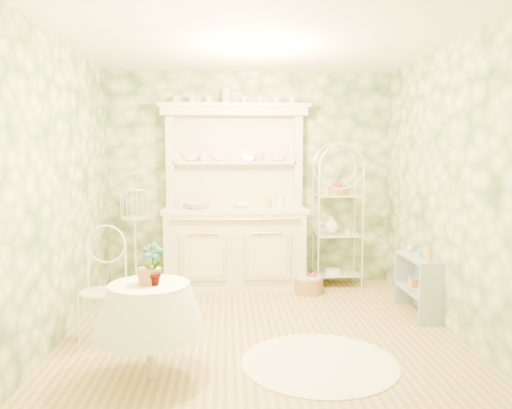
{
  "coord_description": "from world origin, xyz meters",
  "views": [
    {
      "loc": [
        -0.3,
        -4.59,
        1.66
      ],
      "look_at": [
        0.0,
        0.5,
        1.15
      ],
      "focal_mm": 35.0,
      "sensor_mm": 36.0,
      "label": 1
    }
  ],
  "objects": [
    {
      "name": "side_shelf",
      "position": [
        1.68,
        0.38,
        0.29
      ],
      "size": [
        0.26,
        0.68,
        0.58
      ],
      "primitive_type": "cube",
      "rotation": [
        0.0,
        0.0,
        -0.02
      ],
      "color": "#99ABBF",
      "rests_on": "floor"
    },
    {
      "name": "cup_right",
      "position": [
        0.11,
        1.68,
        1.61
      ],
      "size": [
        0.11,
        0.11,
        0.1
      ],
      "primitive_type": "imported",
      "rotation": [
        0.0,
        0.0,
        0.03
      ],
      "color": "white",
      "rests_on": "kitchen_dresser"
    },
    {
      "name": "bowl_floral",
      "position": [
        -0.65,
        1.45,
        1.02
      ],
      "size": [
        0.4,
        0.4,
        0.08
      ],
      "primitive_type": "imported",
      "rotation": [
        0.0,
        0.0,
        0.42
      ],
      "color": "white",
      "rests_on": "kitchen_dresser"
    },
    {
      "name": "floor",
      "position": [
        0.0,
        0.0,
        0.0
      ],
      "size": [
        3.6,
        3.6,
        0.0
      ],
      "primitive_type": "plane",
      "color": "tan",
      "rests_on": "ground"
    },
    {
      "name": "cup_left",
      "position": [
        -0.58,
        1.68,
        1.61
      ],
      "size": [
        0.14,
        0.14,
        0.09
      ],
      "primitive_type": "imported",
      "rotation": [
        0.0,
        0.0,
        0.25
      ],
      "color": "white",
      "rests_on": "kitchen_dresser"
    },
    {
      "name": "wall_back",
      "position": [
        0.0,
        1.8,
        1.35
      ],
      "size": [
        3.6,
        3.6,
        0.0
      ],
      "primitive_type": "plane",
      "color": "beige",
      "rests_on": "floor"
    },
    {
      "name": "kitchen_dresser",
      "position": [
        -0.2,
        1.52,
        1.15
      ],
      "size": [
        1.87,
        0.61,
        2.29
      ],
      "primitive_type": "cube",
      "color": "silver",
      "rests_on": "floor"
    },
    {
      "name": "wall_front",
      "position": [
        0.0,
        -1.8,
        1.35
      ],
      "size": [
        3.6,
        3.6,
        0.0
      ],
      "primitive_type": "plane",
      "color": "beige",
      "rests_on": "floor"
    },
    {
      "name": "wall_right",
      "position": [
        1.8,
        0.0,
        1.35
      ],
      "size": [
        3.6,
        3.6,
        0.0
      ],
      "primitive_type": "plane",
      "color": "beige",
      "rests_on": "floor"
    },
    {
      "name": "bottle_amber",
      "position": [
        1.68,
        0.12,
        0.68
      ],
      "size": [
        0.08,
        0.08,
        0.16
      ],
      "primitive_type": "imported",
      "rotation": [
        0.0,
        0.0,
        0.41
      ],
      "color": "gold",
      "rests_on": "side_shelf"
    },
    {
      "name": "bottle_glass",
      "position": [
        1.68,
        0.63,
        0.65
      ],
      "size": [
        0.09,
        0.09,
        0.09
      ],
      "primitive_type": "imported",
      "rotation": [
        0.0,
        0.0,
        0.27
      ],
      "color": "silver",
      "rests_on": "side_shelf"
    },
    {
      "name": "round_table",
      "position": [
        -0.87,
        -0.96,
        0.35
      ],
      "size": [
        0.66,
        0.66,
        0.69
      ],
      "primitive_type": "cylinder",
      "rotation": [
        0.0,
        0.0,
        0.04
      ],
      "color": "white",
      "rests_on": "floor"
    },
    {
      "name": "ceiling",
      "position": [
        0.0,
        0.0,
        2.7
      ],
      "size": [
        3.6,
        3.6,
        0.0
      ],
      "primitive_type": "plane",
      "color": "white",
      "rests_on": "floor"
    },
    {
      "name": "wall_left",
      "position": [
        -1.8,
        0.0,
        1.35
      ],
      "size": [
        3.6,
        3.6,
        0.0
      ],
      "primitive_type": "plane",
      "color": "beige",
      "rests_on": "floor"
    },
    {
      "name": "bowl_white",
      "position": [
        -0.12,
        1.52,
        1.02
      ],
      "size": [
        0.27,
        0.27,
        0.07
      ],
      "primitive_type": "imported",
      "rotation": [
        0.0,
        0.0,
        0.43
      ],
      "color": "white",
      "rests_on": "kitchen_dresser"
    },
    {
      "name": "lace_rug",
      "position": [
        0.43,
        -0.78,
        0.01
      ],
      "size": [
        1.56,
        1.56,
        0.01
      ],
      "primitive_type": "cylinder",
      "rotation": [
        0.0,
        0.0,
        -0.28
      ],
      "color": "white",
      "rests_on": "floor"
    },
    {
      "name": "bakers_rack",
      "position": [
        1.1,
        1.6,
        0.83
      ],
      "size": [
        0.53,
        0.38,
        1.66
      ],
      "primitive_type": "cube",
      "rotation": [
        0.0,
        0.0,
        0.02
      ],
      "color": "white",
      "rests_on": "floor"
    },
    {
      "name": "cafe_chair",
      "position": [
        -1.4,
        -0.21,
        0.41
      ],
      "size": [
        0.38,
        0.38,
        0.81
      ],
      "primitive_type": "cube",
      "rotation": [
        0.0,
        0.0,
        -0.03
      ],
      "color": "white",
      "rests_on": "floor"
    },
    {
      "name": "bottle_blue",
      "position": [
        1.68,
        0.34,
        0.65
      ],
      "size": [
        0.05,
        0.05,
        0.1
      ],
      "primitive_type": "imported",
      "rotation": [
        0.0,
        0.0,
        0.15
      ],
      "color": "#9BB2D7",
      "rests_on": "side_shelf"
    },
    {
      "name": "floor_basket",
      "position": [
        0.68,
        1.23,
        0.1
      ],
      "size": [
        0.38,
        0.38,
        0.21
      ],
      "primitive_type": "cylinder",
      "rotation": [
        0.0,
        0.0,
        0.23
      ],
      "color": "#A47643",
      "rests_on": "floor"
    },
    {
      "name": "potted_geranium",
      "position": [
        -0.84,
        -1.0,
        0.85
      ],
      "size": [
        0.17,
        0.12,
        0.32
      ],
      "primitive_type": "imported",
      "rotation": [
        0.0,
        0.0,
        -0.01
      ],
      "color": "#3F7238",
      "rests_on": "round_table"
    },
    {
      "name": "birdcage_stand",
      "position": [
        -1.4,
        1.38,
        0.67
      ],
      "size": [
        0.36,
        0.36,
        1.35
      ],
      "primitive_type": "cube",
      "rotation": [
        0.0,
        0.0,
        0.14
      ],
      "color": "white",
      "rests_on": "floor"
    }
  ]
}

